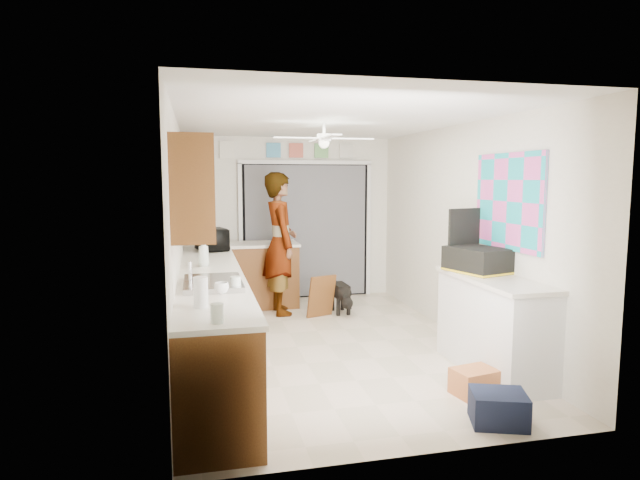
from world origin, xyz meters
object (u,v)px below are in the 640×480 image
microwave (212,240)px  soap_bottle (204,252)px  navy_crate (498,408)px  dog (340,296)px  cup (222,288)px  paper_towel_roll (201,292)px  suitcase (477,260)px  cardboard_box (474,382)px  man (280,243)px

microwave → soap_bottle: soap_bottle is taller
microwave → navy_crate: (2.03, -3.54, -0.96)m
dog → cup: bearing=-123.8°
paper_towel_roll → soap_bottle: bearing=88.6°
navy_crate → suitcase: bearing=68.3°
microwave → cardboard_box: microwave is taller
cup → soap_bottle: bearing=94.8°
soap_bottle → cardboard_box: 3.01m
cardboard_box → man: 3.53m
navy_crate → paper_towel_roll: bearing=169.9°
cardboard_box → man: man is taller
soap_bottle → suitcase: size_ratio=0.52×
man → paper_towel_roll: bearing=158.3°
soap_bottle → man: size_ratio=0.15×
paper_towel_roll → dog: 3.79m
soap_bottle → dog: (1.87, 1.28, -0.86)m
microwave → suitcase: bearing=-145.6°
man → cup: bearing=158.7°
paper_towel_roll → navy_crate: size_ratio=0.56×
cardboard_box → dog: size_ratio=0.62×
suitcase → cardboard_box: suitcase is taller
microwave → soap_bottle: size_ratio=1.69×
cup → dog: size_ratio=0.20×
paper_towel_roll → cup: bearing=69.5°
soap_bottle → cardboard_box: soap_bottle is taller
suitcase → man: 2.94m
microwave → dog: size_ratio=0.86×
soap_bottle → cup: bearing=-85.2°
paper_towel_roll → suitcase: suitcase is taller
cup → suitcase: 2.59m
soap_bottle → dog: 2.42m
cardboard_box → microwave: bearing=125.5°
microwave → cup: bearing=165.7°
soap_bottle → navy_crate: 3.29m
microwave → suitcase: (2.55, -2.25, -0.02)m
cup → dog: bearing=57.3°
microwave → navy_crate: bearing=-164.3°
cardboard_box → dog: (-0.39, 3.01, 0.12)m
soap_bottle → paper_towel_roll: size_ratio=1.33×
cup → dog: (1.75, 2.72, -0.75)m
microwave → cup: 2.70m
paper_towel_roll → man: bearing=71.9°
cardboard_box → navy_crate: (-0.10, -0.55, 0.01)m
suitcase → navy_crate: suitcase is taller
man → dog: size_ratio=3.32×
suitcase → microwave: bearing=122.2°
microwave → paper_towel_roll: microwave is taller
soap_bottle → microwave: bearing=84.3°
microwave → navy_crate: size_ratio=1.25×
dog → man: bearing=166.1°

